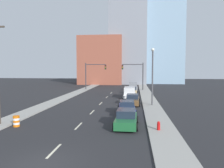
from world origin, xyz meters
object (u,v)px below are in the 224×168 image
at_px(traffic_barrel, 16,121).
at_px(sedan_brown, 132,100).
at_px(pickup_truck_gray, 133,87).
at_px(sedan_blue, 127,108).
at_px(sedan_tan, 132,90).
at_px(traffic_signal_right, 137,72).
at_px(street_lamp, 153,72).
at_px(sedan_green, 126,119).
at_px(traffic_signal_left, 92,72).
at_px(fire_hydrant, 159,126).
at_px(box_truck_white, 130,93).

xyz_separation_m(traffic_barrel, sedan_brown, (10.02, 12.83, 0.20)).
xyz_separation_m(traffic_barrel, pickup_truck_gray, (9.90, 32.63, 0.29)).
distance_m(sedan_blue, pickup_truck_gray, 26.34).
height_order(traffic_barrel, sedan_tan, sedan_tan).
distance_m(traffic_signal_right, sedan_blue, 27.53).
distance_m(traffic_signal_right, street_lamp, 21.61).
bearing_deg(traffic_barrel, traffic_signal_right, 72.25).
bearing_deg(sedan_green, sedan_tan, 90.76).
relative_size(traffic_signal_left, sedan_blue, 1.33).
xyz_separation_m(traffic_signal_right, pickup_truck_gray, (-0.84, -0.93, -3.47)).
xyz_separation_m(traffic_signal_right, traffic_barrel, (-10.75, -33.57, -3.76)).
bearing_deg(fire_hydrant, sedan_blue, 113.33).
xyz_separation_m(traffic_barrel, fire_hydrant, (12.28, -0.23, -0.06)).
xyz_separation_m(fire_hydrant, sedan_blue, (-2.81, 6.53, 0.27)).
distance_m(traffic_barrel, box_truck_white, 22.18).
height_order(traffic_signal_right, pickup_truck_gray, traffic_signal_right).
relative_size(sedan_green, sedan_blue, 0.92).
height_order(traffic_barrel, sedan_blue, sedan_blue).
xyz_separation_m(traffic_barrel, sedan_green, (9.61, 1.04, 0.21)).
distance_m(traffic_signal_left, sedan_tan, 12.61).
height_order(traffic_signal_left, pickup_truck_gray, traffic_signal_left).
distance_m(street_lamp, sedan_tan, 15.14).
xyz_separation_m(traffic_barrel, sedan_tan, (9.71, 26.35, 0.17)).
relative_size(sedan_green, sedan_tan, 0.96).
distance_m(sedan_blue, sedan_brown, 6.56).
xyz_separation_m(sedan_green, sedan_brown, (0.41, 11.79, -0.01)).
xyz_separation_m(traffic_signal_left, sedan_blue, (9.45, -27.27, -3.55)).
distance_m(traffic_signal_left, street_lamp, 24.99).
bearing_deg(traffic_signal_left, sedan_green, -73.55).
bearing_deg(sedan_blue, sedan_brown, 81.99).
xyz_separation_m(traffic_signal_left, pickup_truck_gray, (9.89, -0.93, -3.47)).
relative_size(box_truck_white, pickup_truck_gray, 0.96).
bearing_deg(box_truck_white, pickup_truck_gray, 87.29).
relative_size(traffic_barrel, sedan_blue, 0.20).
bearing_deg(box_truck_white, street_lamp, -68.26).
bearing_deg(fire_hydrant, box_truck_white, 98.01).
bearing_deg(street_lamp, sedan_brown, 163.73).
height_order(box_truck_white, sedan_tan, box_truck_white).
distance_m(traffic_signal_left, sedan_blue, 29.08).
bearing_deg(traffic_signal_right, box_truck_white, -95.62).
distance_m(sedan_brown, box_truck_white, 7.27).
bearing_deg(fire_hydrant, sedan_tan, 95.52).
bearing_deg(traffic_signal_right, sedan_green, -92.00).
xyz_separation_m(traffic_signal_right, fire_hydrant, (1.53, -33.79, -3.82)).
bearing_deg(fire_hydrant, traffic_barrel, 178.94).
height_order(sedan_green, sedan_blue, sedan_green).
height_order(sedan_green, pickup_truck_gray, pickup_truck_gray).
bearing_deg(pickup_truck_gray, sedan_brown, -90.39).
bearing_deg(box_truck_white, traffic_signal_left, 124.38).
bearing_deg(fire_hydrant, traffic_signal_left, 109.95).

